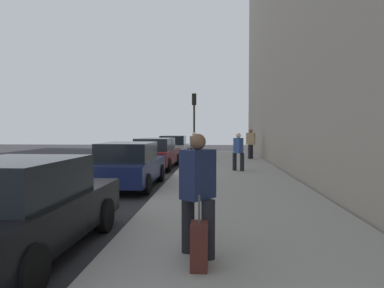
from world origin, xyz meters
name	(u,v)px	position (x,y,z in m)	size (l,w,h in m)	color
ground_plane	(156,172)	(0.00, 0.00, 0.00)	(56.00, 56.00, 0.00)	#28282B
sidewalk	(229,171)	(0.00, -3.30, 0.07)	(28.00, 4.60, 0.15)	gray
building_facade	(293,2)	(0.00, -6.05, 7.50)	(32.00, 0.80, 15.00)	#9E9384
lane_stripe_centre	(87,172)	(0.00, 3.20, 0.00)	(28.00, 0.14, 0.01)	gold
parked_car_black	(20,208)	(-10.76, 0.28, 0.76)	(4.35, 1.93, 1.51)	black
parked_car_navy	(129,165)	(-4.22, 0.20, 0.76)	(4.44, 1.91, 1.51)	black
parked_car_maroon	(156,153)	(1.55, 0.25, 0.76)	(4.85, 2.02, 1.51)	black
parked_car_silver	(174,147)	(8.20, 0.16, 0.76)	(4.14, 1.93, 1.51)	black
pedestrian_grey_coat	(194,146)	(3.80, -1.50, 1.02)	(0.52, 0.50, 1.64)	black
pedestrian_tan_coat	(251,143)	(5.97, -4.85, 1.12)	(0.57, 0.57, 1.82)	black
pedestrian_navy_coat	(198,191)	(-10.92, -2.44, 1.08)	(0.55, 0.52, 1.74)	black
pedestrian_blue_coat	(238,151)	(-0.44, -3.69, 1.02)	(0.52, 0.50, 1.64)	black
traffic_light_pole	(194,114)	(6.00, -1.39, 2.87)	(0.35, 0.26, 3.99)	#2D2D19
rolling_suitcase	(199,246)	(-11.43, -2.48, 0.45)	(0.34, 0.22, 0.96)	#471E19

